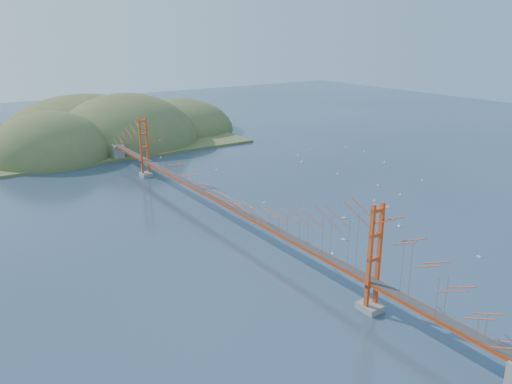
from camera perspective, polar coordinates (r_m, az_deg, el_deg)
ground at (r=75.59m, az=-3.80°, el=-3.43°), size 320.00×320.00×0.00m
bridge at (r=73.47m, az=-3.99°, el=1.70°), size 2.20×94.40×12.00m
far_headlands at (r=137.54m, az=-17.69°, el=5.61°), size 84.00×58.00×25.00m
sailboat_3 at (r=102.85m, az=-4.58°, el=2.49°), size 0.62×0.62×0.65m
sailboat_17 at (r=124.79m, az=10.25°, el=5.04°), size 0.57×0.57×0.64m
sailboat_14 at (r=101.26m, az=9.29°, el=2.06°), size 0.58×0.58×0.64m
sailboat_8 at (r=115.42m, az=4.81°, el=4.22°), size 0.65×0.65×0.68m
sailboat_6 at (r=78.07m, az=10.05°, el=-2.85°), size 0.66×0.66×0.69m
sailboat_12 at (r=115.11m, az=-10.85°, el=3.91°), size 0.50×0.48×0.56m
sailboat_16 at (r=83.38m, az=0.93°, el=-1.20°), size 0.54×0.54×0.57m
sailboat_10 at (r=65.75m, az=8.71°, el=-6.90°), size 0.40×0.49×0.57m
sailboat_5 at (r=95.50m, az=13.77°, el=0.79°), size 0.44×0.52×0.60m
sailboat_15 at (r=121.52m, az=6.20°, el=4.87°), size 0.58×0.58×0.61m
sailboat_0 at (r=70.20m, az=9.96°, el=-5.29°), size 0.56×0.62×0.70m
sailboat_9 at (r=121.24m, az=12.21°, el=4.54°), size 0.65×0.65×0.68m
sailboat_7 at (r=109.62m, az=5.25°, el=3.46°), size 0.61×0.61×0.69m
sailboat_11 at (r=112.46m, az=14.46°, el=3.32°), size 0.56×0.56×0.61m
sailboat_2 at (r=86.58m, az=13.39°, el=-0.97°), size 0.55×0.55×0.61m
sailboat_1 at (r=84.11m, az=14.82°, el=-1.64°), size 0.69×0.69×0.73m
sailboat_13 at (r=91.14m, az=16.15°, el=-0.25°), size 0.53×0.53×0.56m
sailboat_4 at (r=101.07m, az=18.46°, el=1.31°), size 0.48×0.50×0.56m
sailboat_extra_0 at (r=76.59m, az=16.02°, el=-3.71°), size 0.65×0.65×0.70m
sailboat_extra_1 at (r=70.17m, az=24.13°, el=-6.70°), size 0.44×0.54×0.63m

